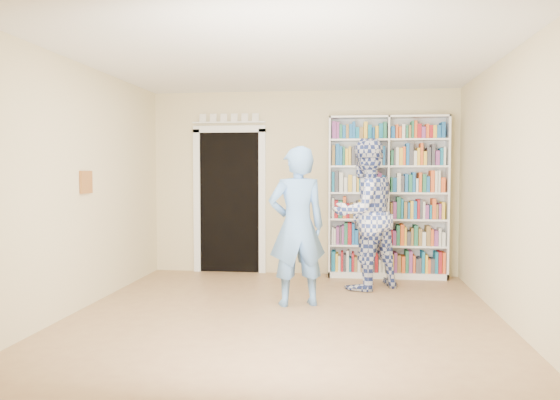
% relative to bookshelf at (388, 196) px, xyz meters
% --- Properties ---
extents(floor, '(5.00, 5.00, 0.00)m').
position_rel_bookshelf_xyz_m(floor, '(-1.23, -2.34, -1.16)').
color(floor, '#926846').
rests_on(floor, ground).
extents(ceiling, '(5.00, 5.00, 0.00)m').
position_rel_bookshelf_xyz_m(ceiling, '(-1.23, -2.34, 1.54)').
color(ceiling, white).
rests_on(ceiling, wall_back).
extents(wall_back, '(4.50, 0.00, 4.50)m').
position_rel_bookshelf_xyz_m(wall_back, '(-1.23, 0.16, 0.19)').
color(wall_back, beige).
rests_on(wall_back, floor).
extents(wall_left, '(0.00, 5.00, 5.00)m').
position_rel_bookshelf_xyz_m(wall_left, '(-3.48, -2.34, 0.19)').
color(wall_left, beige).
rests_on(wall_left, floor).
extents(wall_right, '(0.00, 5.00, 5.00)m').
position_rel_bookshelf_xyz_m(wall_right, '(1.02, -2.34, 0.19)').
color(wall_right, beige).
rests_on(wall_right, floor).
extents(bookshelf, '(1.67, 0.31, 2.30)m').
position_rel_bookshelf_xyz_m(bookshelf, '(0.00, 0.00, 0.00)').
color(bookshelf, white).
rests_on(bookshelf, floor).
extents(doorway, '(1.10, 0.08, 2.43)m').
position_rel_bookshelf_xyz_m(doorway, '(-2.33, 0.13, 0.02)').
color(doorway, black).
rests_on(doorway, floor).
extents(wall_art, '(0.03, 0.25, 0.25)m').
position_rel_bookshelf_xyz_m(wall_art, '(-3.46, -2.14, 0.24)').
color(wall_art, brown).
rests_on(wall_art, wall_left).
extents(man_blue, '(0.76, 0.62, 1.80)m').
position_rel_bookshelf_xyz_m(man_blue, '(-1.14, -1.79, -0.26)').
color(man_blue, '#5E8FD1').
rests_on(man_blue, floor).
extents(man_plaid, '(1.19, 1.16, 1.94)m').
position_rel_bookshelf_xyz_m(man_plaid, '(-0.35, -0.82, -0.19)').
color(man_plaid, navy).
rests_on(man_plaid, floor).
extents(paper_sheet, '(0.19, 0.08, 0.29)m').
position_rel_bookshelf_xyz_m(paper_sheet, '(-0.27, -1.03, -0.20)').
color(paper_sheet, white).
rests_on(paper_sheet, man_plaid).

